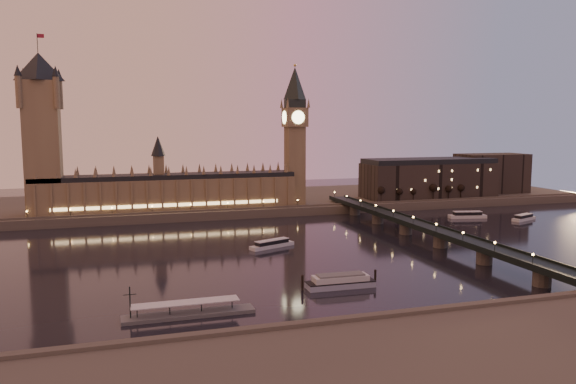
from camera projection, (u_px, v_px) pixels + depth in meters
name	position (u px, v px, depth m)	size (l,w,h in m)	color
ground	(267.00, 251.00, 294.69)	(700.00, 700.00, 0.00)	black
far_embankment	(251.00, 201.00, 459.64)	(560.00, 130.00, 6.00)	#423D35
palace_of_westminster	(168.00, 187.00, 395.20)	(180.00, 26.62, 52.00)	brown
victoria_tower	(42.00, 125.00, 366.62)	(31.68, 31.68, 118.00)	brown
big_ben	(295.00, 127.00, 417.44)	(17.68, 17.68, 104.00)	brown
westminster_bridge	(422.00, 231.00, 320.66)	(13.20, 260.00, 15.30)	black
city_block	(450.00, 176.00, 472.94)	(155.00, 45.00, 34.00)	black
bare_tree_0	(381.00, 192.00, 431.27)	(5.46, 5.46, 11.10)	black
bare_tree_1	(398.00, 191.00, 435.47)	(5.46, 5.46, 11.10)	black
bare_tree_2	(414.00, 191.00, 439.66)	(5.46, 5.46, 11.10)	black
bare_tree_3	(431.00, 190.00, 443.86)	(5.46, 5.46, 11.10)	black
bare_tree_4	(446.00, 189.00, 448.05)	(5.46, 5.46, 11.10)	black
bare_tree_5	(462.00, 189.00, 452.25)	(5.46, 5.46, 11.10)	black
cruise_boat_a	(272.00, 244.00, 302.60)	(26.73, 15.54, 4.25)	silver
cruise_boat_b	(467.00, 215.00, 396.76)	(27.04, 11.77, 4.85)	silver
cruise_boat_c	(524.00, 218.00, 387.55)	(22.01, 13.16, 4.27)	silver
moored_barge	(340.00, 281.00, 228.64)	(32.72, 8.69, 6.00)	#909AB7
pontoon_pier	(188.00, 312.00, 194.72)	(45.67, 7.61, 12.18)	#595B5E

